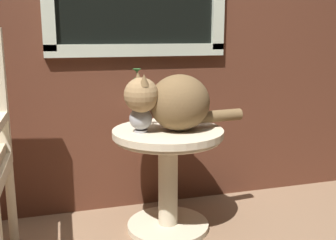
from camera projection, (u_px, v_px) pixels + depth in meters
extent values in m
cube|color=beige|center=(138.00, 50.00, 2.29)|extent=(1.04, 0.03, 0.07)
cylinder|color=beige|center=(168.00, 225.00, 2.20)|extent=(0.44, 0.44, 0.03)
cylinder|color=beige|center=(168.00, 180.00, 2.14)|extent=(0.10, 0.10, 0.49)
cylinder|color=beige|center=(168.00, 133.00, 2.09)|extent=(0.58, 0.58, 0.03)
torus|color=beige|center=(168.00, 138.00, 2.09)|extent=(0.56, 0.56, 0.02)
cylinder|color=beige|center=(12.00, 204.00, 1.99)|extent=(0.04, 0.04, 0.43)
ellipsoid|color=brown|center=(180.00, 103.00, 2.04)|extent=(0.34, 0.31, 0.29)
sphere|color=olive|center=(141.00, 95.00, 1.96)|extent=(0.17, 0.17, 0.17)
cone|color=brown|center=(138.00, 78.00, 1.98)|extent=(0.05, 0.05, 0.06)
cone|color=brown|center=(144.00, 80.00, 1.90)|extent=(0.05, 0.05, 0.06)
cylinder|color=brown|center=(217.00, 116.00, 2.14)|extent=(0.29, 0.09, 0.06)
cylinder|color=#99999E|center=(141.00, 131.00, 2.03)|extent=(0.07, 0.07, 0.01)
ellipsoid|color=#99999E|center=(141.00, 119.00, 2.01)|extent=(0.11, 0.11, 0.11)
cylinder|color=#99999E|center=(141.00, 105.00, 2.00)|extent=(0.06, 0.06, 0.05)
torus|color=#99999E|center=(140.00, 100.00, 1.99)|extent=(0.08, 0.08, 0.01)
cylinder|color=#2D662D|center=(139.00, 85.00, 2.01)|extent=(0.01, 0.06, 0.14)
cone|color=#2D662D|center=(137.00, 71.00, 2.02)|extent=(0.04, 0.04, 0.02)
cylinder|color=#2D662D|center=(139.00, 90.00, 1.99)|extent=(0.01, 0.02, 0.10)
cone|color=#2D662D|center=(138.00, 80.00, 1.99)|extent=(0.04, 0.04, 0.02)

